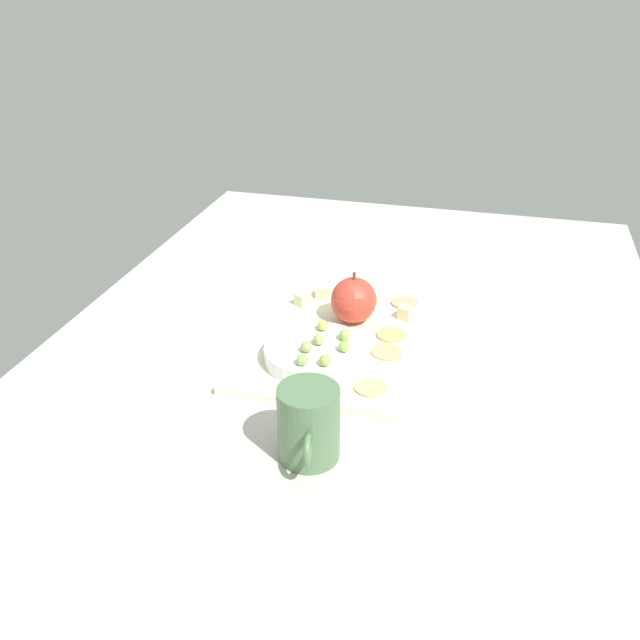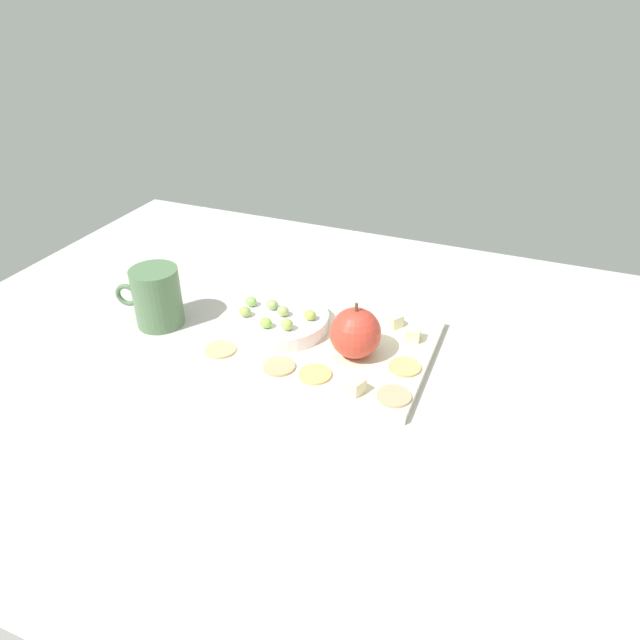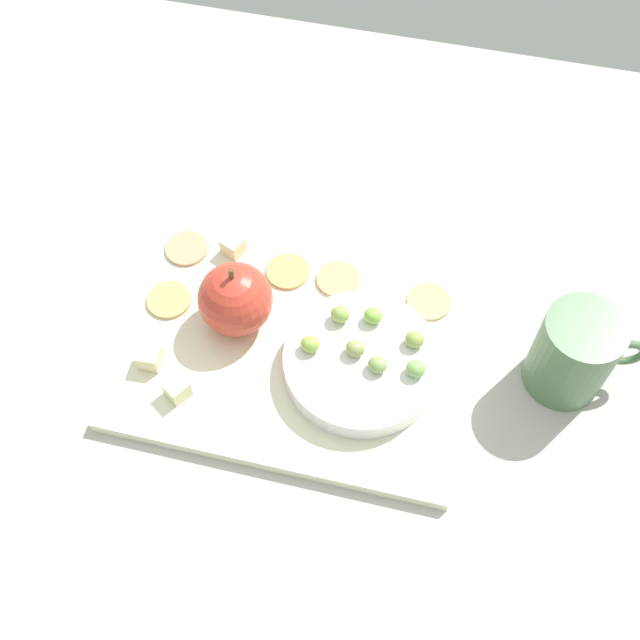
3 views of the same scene
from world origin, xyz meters
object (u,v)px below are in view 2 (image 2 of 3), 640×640
at_px(serving_dish, 280,320).
at_px(grape_3, 272,305).
at_px(cracker_4, 317,375).
at_px(grape_0, 283,311).
at_px(cheese_cube_0, 394,321).
at_px(cracker_3, 221,349).
at_px(cheese_cube_2, 413,334).
at_px(platter, 318,341).
at_px(grape_5, 310,315).
at_px(cracker_1, 279,366).
at_px(grape_6, 287,325).
at_px(cracker_2, 405,367).
at_px(cracker_0, 394,396).
at_px(apple_whole, 355,333).
at_px(cup, 155,298).
at_px(grape_4, 267,321).
at_px(grape_1, 245,312).
at_px(grape_2, 251,301).
at_px(cheese_cube_1, 355,386).

height_order(serving_dish, grape_3, grape_3).
xyz_separation_m(cracker_4, grape_0, (0.10, -0.09, 0.03)).
distance_m(cheese_cube_0, cracker_3, 0.27).
bearing_deg(cheese_cube_2, cracker_3, 27.69).
height_order(platter, grape_5, grape_5).
xyz_separation_m(serving_dish, cracker_1, (-0.05, 0.10, -0.01)).
xyz_separation_m(cracker_3, grape_6, (-0.08, -0.06, 0.03)).
bearing_deg(cheese_cube_0, cracker_2, 113.94).
height_order(cracker_0, cracker_1, same).
bearing_deg(cracker_4, serving_dish, -43.17).
bearing_deg(apple_whole, cup, 3.40).
bearing_deg(cheese_cube_0, cracker_3, 36.19).
distance_m(grape_4, cup, 0.20).
xyz_separation_m(grape_1, grape_6, (-0.08, 0.01, 0.00)).
bearing_deg(platter, grape_0, -3.83).
distance_m(cheese_cube_2, cup, 0.41).
height_order(grape_2, grape_5, same).
relative_size(apple_whole, grape_0, 3.92).
bearing_deg(grape_0, grape_4, 75.09).
distance_m(cracker_2, grape_5, 0.17).
bearing_deg(platter, cracker_1, 76.47).
bearing_deg(grape_6, cheese_cube_1, 151.50).
bearing_deg(grape_4, cracker_3, 46.68).
xyz_separation_m(apple_whole, cheese_cube_0, (-0.03, -0.10, -0.03)).
xyz_separation_m(platter, grape_4, (0.07, 0.03, 0.04)).
bearing_deg(grape_5, cracker_1, 86.93).
height_order(cracker_2, cracker_4, same).
xyz_separation_m(cheese_cube_0, grape_6, (0.14, 0.11, 0.02)).
relative_size(cracker_3, grape_6, 2.41).
bearing_deg(grape_5, grape_0, 7.05).
bearing_deg(grape_0, cheese_cube_0, -155.95).
bearing_deg(grape_1, cracker_4, 154.79).
distance_m(cheese_cube_1, grape_5, 0.16).
height_order(platter, cracker_4, cracker_4).
bearing_deg(grape_6, grape_3, -44.59).
relative_size(grape_0, grape_6, 1.00).
distance_m(cracker_1, grape_6, 0.07).
bearing_deg(cheese_cube_2, grape_2, 8.12).
height_order(platter, grape_4, grape_4).
bearing_deg(grape_1, cracker_0, 164.07).
height_order(cracker_4, grape_3, grape_3).
bearing_deg(cheese_cube_0, apple_whole, 71.09).
height_order(cracker_3, grape_3, grape_3).
relative_size(cracker_2, grape_3, 2.41).
xyz_separation_m(grape_4, cup, (0.20, 0.01, 0.00)).
height_order(apple_whole, cracker_4, apple_whole).
distance_m(cracker_2, cracker_3, 0.27).
bearing_deg(cracker_1, grape_4, -51.83).
relative_size(cracker_2, cracker_4, 1.00).
distance_m(cracker_3, grape_1, 0.07).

